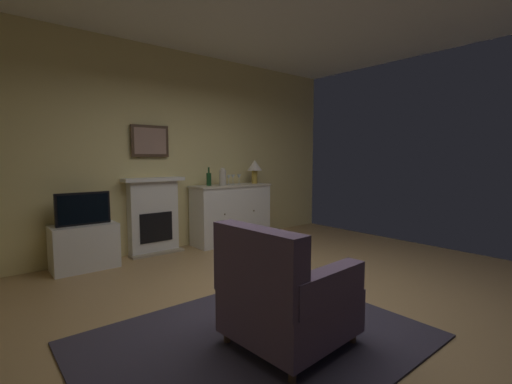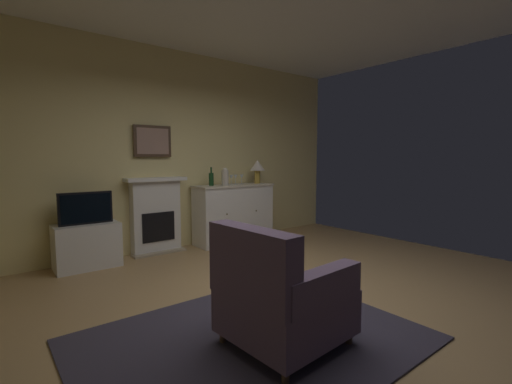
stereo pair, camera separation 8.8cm
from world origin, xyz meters
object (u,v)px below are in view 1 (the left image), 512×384
Objects in this scene: framed_picture at (150,141)px; wine_glass_right at (239,177)px; tv_cabinet at (85,247)px; wine_glass_center at (233,177)px; wine_bottle at (209,179)px; armchair at (284,297)px; sideboard_cabinet at (231,213)px; vase_decorative at (223,177)px; table_lamp at (255,167)px; wine_glass_left at (229,177)px; fireplace_unit at (154,216)px; tv_set at (83,209)px.

wine_glass_right is at bearing -9.42° from framed_picture.
wine_glass_center is at bearing -0.21° from tv_cabinet.
wine_bottle is 0.32× the size of armchair.
vase_decorative is (-0.20, -0.05, 0.61)m from sideboard_cabinet.
table_lamp is 2.42× the size of wine_glass_left.
fireplace_unit is at bearing 9.45° from tv_cabinet.
table_lamp is 1.38× the size of wine_bottle.
vase_decorative is at bearing -1.18° from tv_set.
wine_glass_center is (1.30, -0.17, 0.52)m from fireplace_unit.
table_lamp is at bearing 1.84° from wine_glass_right.
tv_set is at bearing 179.93° from wine_glass_right.
wine_bottle is 1.76× the size of wine_glass_right.
table_lamp is at bearing -0.32° from tv_cabinet.
framed_picture is 1.04m from wine_bottle.
framed_picture is 3.33× the size of wine_glass_right.
wine_glass_right is at bearing -0.07° from tv_set.
tv_cabinet is at bearing 178.80° from wine_glass_left.
table_lamp is at bearing 3.08° from wine_glass_left.
wine_glass_left is 2.18m from tv_set.
fireplace_unit is 1.51m from wine_glass_right.
framed_picture reaches higher than wine_bottle.
fireplace_unit is at bearing -90.00° from framed_picture.
vase_decorative is (-0.35, -0.04, 0.02)m from wine_glass_right.
wine_glass_center is at bearing 13.28° from vase_decorative.
wine_bottle is 1.76× the size of wine_glass_center.
fireplace_unit is at bearing 174.21° from table_lamp.
tv_set is at bearing -169.23° from fireplace_unit.
wine_bottle is at bearing 173.41° from sideboard_cabinet.
table_lamp reaches higher than sideboard_cabinet.
table_lamp is 0.90m from wine_bottle.
wine_glass_left is (1.19, -0.21, 0.52)m from fireplace_unit.
wine_bottle reaches higher than fireplace_unit.
wine_bottle is at bearing -8.72° from fireplace_unit.
vase_decorative reaches higher than wine_glass_center.
wine_bottle is 0.44m from wine_glass_center.
wine_glass_center is 0.22× the size of tv_cabinet.
fireplace_unit is 1.88m from table_lamp.
fireplace_unit is 2.75× the size of table_lamp.
framed_picture is 3.33× the size of wine_glass_center.
fireplace_unit is 3.08m from armchair.
fireplace_unit reaches higher than sideboard_cabinet.
vase_decorative is 3.23m from armchair.
wine_glass_center is at bearing -9.45° from framed_picture.
tv_set is (0.00, -0.02, 0.48)m from tv_cabinet.
wine_glass_center is 0.27× the size of tv_set.
wine_glass_right is 2.40m from tv_set.
wine_glass_left is (-0.56, -0.03, -0.16)m from table_lamp.
armchair is (-1.63, -2.89, -0.69)m from wine_glass_center.
framed_picture is at bearing 168.36° from wine_bottle.
wine_glass_center reaches higher than sideboard_cabinet.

